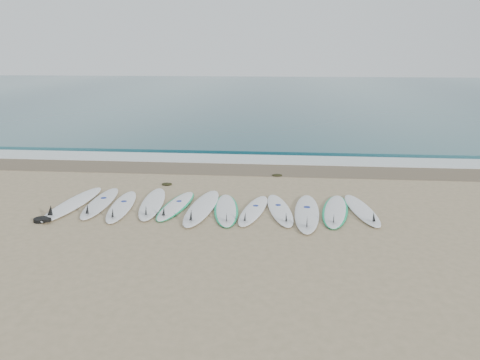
# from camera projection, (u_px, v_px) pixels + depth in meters

# --- Properties ---
(ground) EXTENTS (120.00, 120.00, 0.00)m
(ground) POSITION_uv_depth(u_px,v_px,m) (214.00, 209.00, 11.72)
(ground) COLOR tan
(ocean) EXTENTS (120.00, 55.00, 0.03)m
(ocean) POSITION_uv_depth(u_px,v_px,m) (266.00, 93.00, 42.89)
(ocean) COLOR #20525C
(ocean) RESTS_ON ground
(wet_sand_band) EXTENTS (120.00, 1.80, 0.01)m
(wet_sand_band) POSITION_uv_depth(u_px,v_px,m) (232.00, 169.00, 15.65)
(wet_sand_band) COLOR brown
(wet_sand_band) RESTS_ON ground
(foam_band) EXTENTS (120.00, 1.40, 0.04)m
(foam_band) POSITION_uv_depth(u_px,v_px,m) (236.00, 159.00, 16.99)
(foam_band) COLOR silver
(foam_band) RESTS_ON ground
(wave_crest) EXTENTS (120.00, 1.00, 0.10)m
(wave_crest) POSITION_uv_depth(u_px,v_px,m) (240.00, 150.00, 18.42)
(wave_crest) COLOR #20525C
(wave_crest) RESTS_ON ground
(surfboard_0) EXTENTS (0.82, 2.91, 0.37)m
(surfboard_0) POSITION_uv_depth(u_px,v_px,m) (72.00, 204.00, 11.92)
(surfboard_0) COLOR white
(surfboard_0) RESTS_ON ground
(surfboard_1) EXTENTS (0.70, 2.65, 0.33)m
(surfboard_1) POSITION_uv_depth(u_px,v_px,m) (100.00, 203.00, 11.99)
(surfboard_1) COLOR white
(surfboard_1) RESTS_ON ground
(surfboard_2) EXTENTS (0.82, 2.59, 0.33)m
(surfboard_2) POSITION_uv_depth(u_px,v_px,m) (121.00, 206.00, 11.73)
(surfboard_2) COLOR white
(surfboard_2) RESTS_ON ground
(surfboard_3) EXTENTS (0.88, 2.72, 0.34)m
(surfboard_3) POSITION_uv_depth(u_px,v_px,m) (152.00, 204.00, 11.94)
(surfboard_3) COLOR white
(surfboard_3) RESTS_ON ground
(surfboard_4) EXTENTS (0.84, 2.44, 0.30)m
(surfboard_4) POSITION_uv_depth(u_px,v_px,m) (176.00, 206.00, 11.82)
(surfboard_4) COLOR white
(surfboard_4) RESTS_ON ground
(surfboard_5) EXTENTS (0.79, 2.92, 0.37)m
(surfboard_5) POSITION_uv_depth(u_px,v_px,m) (201.00, 208.00, 11.61)
(surfboard_5) COLOR white
(surfboard_5) RESTS_ON ground
(surfboard_6) EXTENTS (0.91, 2.53, 0.31)m
(surfboard_6) POSITION_uv_depth(u_px,v_px,m) (226.00, 210.00, 11.52)
(surfboard_6) COLOR white
(surfboard_6) RESTS_ON ground
(surfboard_7) EXTENTS (0.87, 2.42, 0.30)m
(surfboard_7) POSITION_uv_depth(u_px,v_px,m) (253.00, 211.00, 11.44)
(surfboard_7) COLOR white
(surfboard_7) RESTS_ON ground
(surfboard_8) EXTENTS (0.93, 2.53, 0.32)m
(surfboard_8) POSITION_uv_depth(u_px,v_px,m) (280.00, 210.00, 11.46)
(surfboard_8) COLOR white
(surfboard_8) RESTS_ON ground
(surfboard_9) EXTENTS (0.72, 2.86, 0.36)m
(surfboard_9) POSITION_uv_depth(u_px,v_px,m) (307.00, 213.00, 11.23)
(surfboard_9) COLOR white
(surfboard_9) RESTS_ON ground
(surfboard_10) EXTENTS (0.98, 2.61, 0.32)m
(surfboard_10) POSITION_uv_depth(u_px,v_px,m) (335.00, 211.00, 11.43)
(surfboard_10) COLOR white
(surfboard_10) RESTS_ON ground
(surfboard_11) EXTENTS (0.86, 2.52, 0.32)m
(surfboard_11) POSITION_uv_depth(u_px,v_px,m) (362.00, 210.00, 11.45)
(surfboard_11) COLOR white
(surfboard_11) RESTS_ON ground
(seaweed_near) EXTENTS (0.31, 0.24, 0.06)m
(seaweed_near) POSITION_uv_depth(u_px,v_px,m) (167.00, 184.00, 13.79)
(seaweed_near) COLOR black
(seaweed_near) RESTS_ON ground
(seaweed_far) EXTENTS (0.32, 0.25, 0.06)m
(seaweed_far) POSITION_uv_depth(u_px,v_px,m) (277.00, 175.00, 14.75)
(seaweed_far) COLOR black
(seaweed_far) RESTS_ON ground
(leash_coil) EXTENTS (0.46, 0.36, 0.11)m
(leash_coil) POSITION_uv_depth(u_px,v_px,m) (42.00, 220.00, 10.83)
(leash_coil) COLOR black
(leash_coil) RESTS_ON ground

